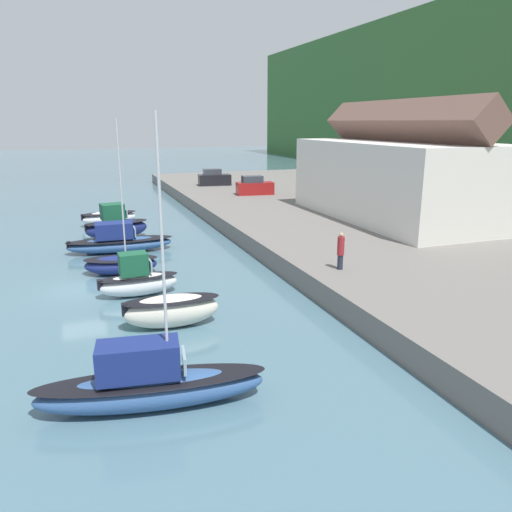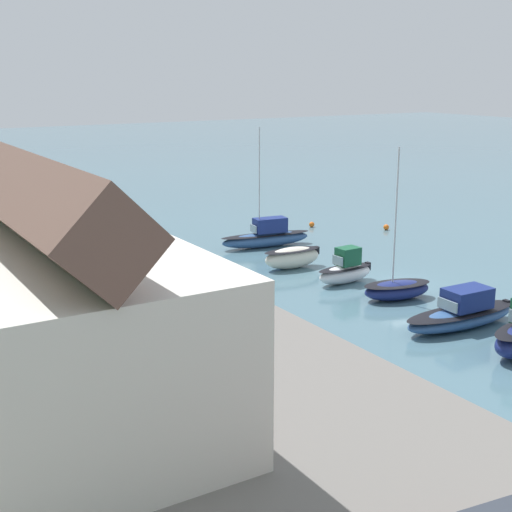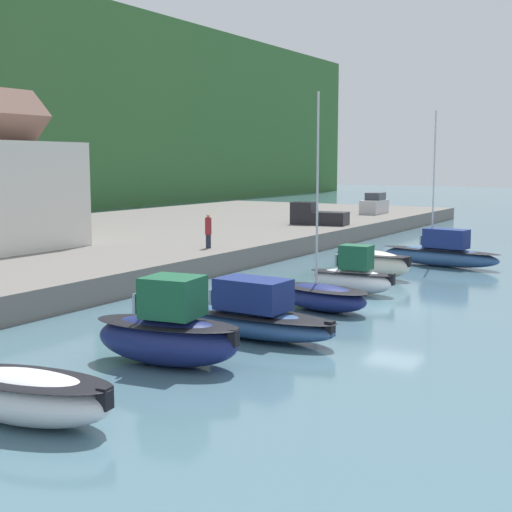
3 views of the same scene
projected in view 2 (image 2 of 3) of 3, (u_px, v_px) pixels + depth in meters
The scene contains 12 objects.
ground_plane at pixel (400, 284), 48.56m from camera, with size 320.00×320.00×0.00m, color slate.
harbor_clubhouse at pixel (28, 308), 27.98m from camera, with size 20.18×10.21×9.99m.
moored_boat_2 at pixel (462, 313), 40.10m from camera, with size 2.51×7.85×2.26m.
moored_boat_3 at pixel (397, 289), 45.11m from camera, with size 2.92×4.92×9.64m.
moored_boat_4 at pixel (346, 270), 48.55m from camera, with size 1.73×4.51×2.47m.
moored_boat_5 at pixel (292, 257), 52.25m from camera, with size 1.86×4.66×1.59m.
moored_boat_6 at pixel (266, 236), 58.74m from camera, with size 2.80×8.04×9.79m.
parked_car_2 at pixel (16, 194), 71.42m from camera, with size 4.28×2.00×2.16m.
pickup_truck_0 at pixel (63, 219), 59.60m from camera, with size 2.57×4.94×1.90m.
person_on_quay at pixel (179, 261), 45.18m from camera, with size 0.40×0.40×2.14m.
mooring_buoy_0 at pixel (312, 224), 66.39m from camera, with size 0.50×0.50×0.50m.
mooring_buoy_1 at pixel (386, 227), 65.17m from camera, with size 0.52×0.52×0.52m.
Camera 2 is at (-34.57, 32.69, 13.93)m, focal length 50.00 mm.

